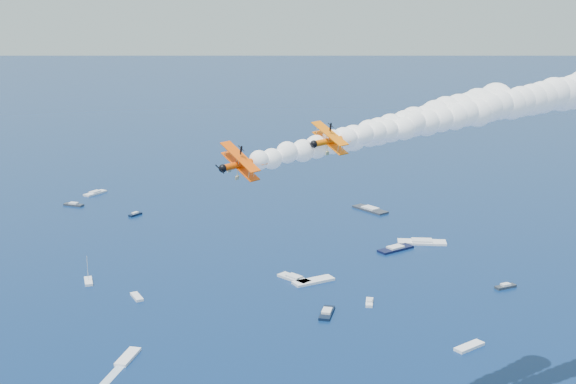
# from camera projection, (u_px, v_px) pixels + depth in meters

# --- Properties ---
(biplane_lead) EXTENTS (11.09, 11.56, 7.46)m
(biplane_lead) POSITION_uv_depth(u_px,v_px,m) (331.00, 141.00, 114.43)
(biplane_lead) COLOR orange
(biplane_trail) EXTENTS (11.63, 11.73, 8.03)m
(biplane_trail) POSITION_uv_depth(u_px,v_px,m) (242.00, 164.00, 107.89)
(biplane_trail) COLOR #F64E05
(smoke_trail_lead) EXTENTS (61.12, 60.18, 10.88)m
(smoke_trail_lead) POSITION_uv_depth(u_px,v_px,m) (477.00, 111.00, 128.01)
(smoke_trail_lead) COLOR white
(smoke_trail_trail) EXTENTS (61.16, 61.14, 10.88)m
(smoke_trail_trail) POSITION_uv_depth(u_px,v_px,m) (392.00, 128.00, 124.04)
(smoke_trail_trail) COLOR white
(spectator_boats) EXTENTS (236.82, 176.91, 0.70)m
(spectator_boats) POSITION_uv_depth(u_px,v_px,m) (345.00, 278.00, 216.14)
(spectator_boats) COLOR #2F343F
(spectator_boats) RESTS_ON ground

